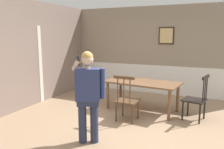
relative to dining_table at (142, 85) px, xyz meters
name	(u,v)px	position (x,y,z in m)	size (l,w,h in m)	color
ground_plane	(123,125)	(-0.07, -1.10, -0.64)	(6.50, 6.50, 0.00)	#9E7F60
room_back_partition	(157,52)	(-0.07, 1.86, 0.68)	(5.53, 0.17, 2.74)	gray
room_left_partition	(19,55)	(-2.84, -1.09, 0.72)	(0.13, 5.91, 2.74)	gray
dining_table	(142,85)	(0.00, 0.00, 0.00)	(1.88, 1.09, 0.73)	brown
chair_near_window	(127,100)	(-0.10, -0.82, -0.17)	(0.47, 0.47, 1.02)	#513823
chair_by_doorway	(196,99)	(1.27, -0.16, -0.17)	(0.54, 0.54, 1.01)	black
person_figure	(88,92)	(-0.34, -2.04, 0.26)	(0.51, 0.38, 1.60)	#282E49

